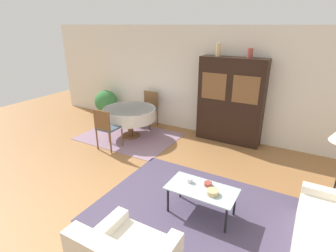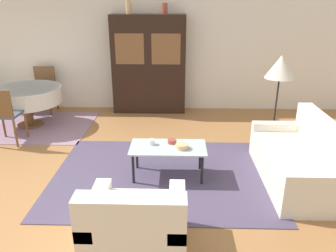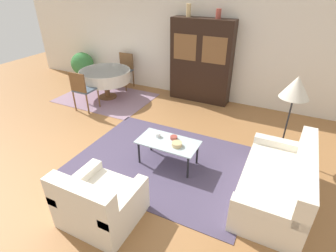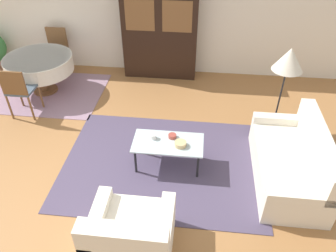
{
  "view_description": "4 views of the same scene",
  "coord_description": "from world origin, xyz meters",
  "px_view_note": "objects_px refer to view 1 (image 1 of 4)",
  "views": [
    {
      "loc": [
        2.42,
        -2.53,
        2.7
      ],
      "look_at": [
        0.2,
        1.4,
        0.95
      ],
      "focal_mm": 28.0,
      "sensor_mm": 36.0,
      "label": 1
    },
    {
      "loc": [
        1.37,
        -3.45,
        2.32
      ],
      "look_at": [
        1.25,
        0.55,
        0.75
      ],
      "focal_mm": 35.0,
      "sensor_mm": 36.0,
      "label": 2
    },
    {
      "loc": [
        2.87,
        -2.73,
        2.84
      ],
      "look_at": [
        1.25,
        0.55,
        0.75
      ],
      "focal_mm": 28.0,
      "sensor_mm": 36.0,
      "label": 3
    },
    {
      "loc": [
        1.65,
        -3.05,
        3.54
      ],
      "look_at": [
        1.25,
        0.55,
        0.75
      ],
      "focal_mm": 35.0,
      "sensor_mm": 36.0,
      "label": 4
    }
  ],
  "objects_px": {
    "dining_chair_far": "(149,107)",
    "cup": "(190,180)",
    "potted_plant": "(106,102)",
    "dining_chair_near": "(106,126)",
    "bowl_small": "(208,184)",
    "display_cabinet": "(230,101)",
    "dining_table": "(130,114)",
    "coffee_table": "(202,191)",
    "bowl": "(212,192)",
    "vase_short": "(250,53)",
    "vase_tall": "(218,50)"
  },
  "relations": [
    {
      "from": "dining_chair_far",
      "to": "cup",
      "type": "bearing_deg",
      "value": 133.21
    },
    {
      "from": "potted_plant",
      "to": "dining_chair_near",
      "type": "bearing_deg",
      "value": -47.81
    },
    {
      "from": "bowl_small",
      "to": "potted_plant",
      "type": "height_order",
      "value": "potted_plant"
    },
    {
      "from": "display_cabinet",
      "to": "dining_table",
      "type": "distance_m",
      "value": 2.49
    },
    {
      "from": "coffee_table",
      "to": "display_cabinet",
      "type": "distance_m",
      "value": 2.94
    },
    {
      "from": "dining_table",
      "to": "cup",
      "type": "xyz_separation_m",
      "value": [
        2.51,
        -1.81,
        -0.12
      ]
    },
    {
      "from": "dining_table",
      "to": "display_cabinet",
      "type": "bearing_deg",
      "value": 23.2
    },
    {
      "from": "cup",
      "to": "bowl",
      "type": "height_order",
      "value": "cup"
    },
    {
      "from": "cup",
      "to": "dining_chair_near",
      "type": "bearing_deg",
      "value": 159.47
    },
    {
      "from": "display_cabinet",
      "to": "dining_table",
      "type": "bearing_deg",
      "value": -156.8
    },
    {
      "from": "coffee_table",
      "to": "potted_plant",
      "type": "height_order",
      "value": "potted_plant"
    },
    {
      "from": "dining_chair_far",
      "to": "bowl",
      "type": "xyz_separation_m",
      "value": [
        2.92,
        -2.79,
        -0.08
      ]
    },
    {
      "from": "coffee_table",
      "to": "display_cabinet",
      "type": "height_order",
      "value": "display_cabinet"
    },
    {
      "from": "bowl",
      "to": "dining_chair_far",
      "type": "bearing_deg",
      "value": 136.32
    },
    {
      "from": "dining_chair_far",
      "to": "vase_short",
      "type": "distance_m",
      "value": 3.03
    },
    {
      "from": "dining_chair_near",
      "to": "display_cabinet",
      "type": "bearing_deg",
      "value": 39.11
    },
    {
      "from": "bowl",
      "to": "potted_plant",
      "type": "height_order",
      "value": "potted_plant"
    },
    {
      "from": "coffee_table",
      "to": "dining_chair_near",
      "type": "xyz_separation_m",
      "value": [
        -2.74,
        1.0,
        0.16
      ]
    },
    {
      "from": "dining_table",
      "to": "dining_chair_far",
      "type": "xyz_separation_m",
      "value": [
        -0.0,
        0.87,
        -0.04
      ]
    },
    {
      "from": "dining_table",
      "to": "bowl_small",
      "type": "relative_size",
      "value": 10.85
    },
    {
      "from": "cup",
      "to": "dining_table",
      "type": "bearing_deg",
      "value": 144.27
    },
    {
      "from": "bowl",
      "to": "bowl_small",
      "type": "bearing_deg",
      "value": 127.93
    },
    {
      "from": "display_cabinet",
      "to": "bowl",
      "type": "height_order",
      "value": "display_cabinet"
    },
    {
      "from": "dining_chair_near",
      "to": "bowl_small",
      "type": "xyz_separation_m",
      "value": [
        2.79,
        -0.89,
        -0.09
      ]
    },
    {
      "from": "bowl",
      "to": "coffee_table",
      "type": "bearing_deg",
      "value": 163.85
    },
    {
      "from": "display_cabinet",
      "to": "coffee_table",
      "type": "bearing_deg",
      "value": -80.33
    },
    {
      "from": "cup",
      "to": "bowl_small",
      "type": "relative_size",
      "value": 0.74
    },
    {
      "from": "dining_chair_far",
      "to": "bowl_small",
      "type": "distance_m",
      "value": 3.83
    },
    {
      "from": "bowl_small",
      "to": "bowl",
      "type": "bearing_deg",
      "value": -52.07
    },
    {
      "from": "dining_table",
      "to": "dining_chair_near",
      "type": "height_order",
      "value": "dining_chair_near"
    },
    {
      "from": "dining_chair_near",
      "to": "bowl_small",
      "type": "bearing_deg",
      "value": -17.64
    },
    {
      "from": "potted_plant",
      "to": "display_cabinet",
      "type": "bearing_deg",
      "value": 2.98
    },
    {
      "from": "bowl",
      "to": "dining_table",
      "type": "bearing_deg",
      "value": 146.63
    },
    {
      "from": "coffee_table",
      "to": "display_cabinet",
      "type": "xyz_separation_m",
      "value": [
        -0.48,
        2.84,
        0.61
      ]
    },
    {
      "from": "dining_chair_near",
      "to": "potted_plant",
      "type": "height_order",
      "value": "dining_chair_near"
    },
    {
      "from": "bowl_small",
      "to": "vase_tall",
      "type": "height_order",
      "value": "vase_tall"
    },
    {
      "from": "dining_chair_far",
      "to": "vase_short",
      "type": "height_order",
      "value": "vase_short"
    },
    {
      "from": "bowl_small",
      "to": "coffee_table",
      "type": "bearing_deg",
      "value": -113.56
    },
    {
      "from": "bowl_small",
      "to": "vase_short",
      "type": "relative_size",
      "value": 0.57
    },
    {
      "from": "coffee_table",
      "to": "bowl_small",
      "type": "xyz_separation_m",
      "value": [
        0.05,
        0.12,
        0.07
      ]
    },
    {
      "from": "bowl",
      "to": "vase_short",
      "type": "bearing_deg",
      "value": 96.56
    },
    {
      "from": "dining_chair_far",
      "to": "vase_tall",
      "type": "height_order",
      "value": "vase_tall"
    },
    {
      "from": "dining_chair_far",
      "to": "vase_short",
      "type": "xyz_separation_m",
      "value": [
        2.59,
        0.1,
        1.56
      ]
    },
    {
      "from": "display_cabinet",
      "to": "bowl_small",
      "type": "height_order",
      "value": "display_cabinet"
    },
    {
      "from": "display_cabinet",
      "to": "cup",
      "type": "xyz_separation_m",
      "value": [
        0.26,
        -2.77,
        -0.53
      ]
    },
    {
      "from": "cup",
      "to": "bowl_small",
      "type": "distance_m",
      "value": 0.28
    },
    {
      "from": "display_cabinet",
      "to": "dining_chair_far",
      "type": "bearing_deg",
      "value": -177.47
    },
    {
      "from": "dining_chair_far",
      "to": "cup",
      "type": "height_order",
      "value": "dining_chair_far"
    },
    {
      "from": "dining_chair_far",
      "to": "vase_short",
      "type": "relative_size",
      "value": 4.58
    },
    {
      "from": "bowl",
      "to": "potted_plant",
      "type": "distance_m",
      "value": 5.17
    }
  ]
}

